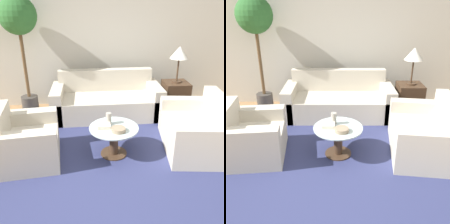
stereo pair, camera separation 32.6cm
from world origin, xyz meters
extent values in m
plane|color=#9E754C|center=(0.00, 0.00, 0.00)|extent=(14.00, 14.00, 0.00)
cube|color=beige|center=(0.00, 2.82, 1.30)|extent=(10.00, 0.06, 2.60)
cube|color=navy|center=(0.12, 0.75, 0.00)|extent=(3.39, 3.64, 0.01)
cube|color=beige|center=(0.13, 2.07, 0.20)|extent=(1.80, 0.88, 0.40)
cube|color=beige|center=(0.13, 2.42, 0.41)|extent=(1.80, 0.18, 0.82)
cube|color=beige|center=(-0.77, 2.07, 0.29)|extent=(0.20, 0.88, 0.59)
cube|color=beige|center=(1.03, 2.07, 0.29)|extent=(0.20, 0.88, 0.59)
cube|color=beige|center=(-1.05, 0.74, 0.20)|extent=(0.87, 0.76, 0.40)
cube|color=beige|center=(-1.36, 0.71, 0.39)|extent=(0.25, 0.69, 0.78)
cube|color=beige|center=(-1.02, 0.40, 0.29)|extent=(0.82, 0.28, 0.59)
cube|color=beige|center=(-1.09, 1.08, 0.29)|extent=(0.82, 0.28, 0.59)
cube|color=beige|center=(1.31, 0.83, 0.20)|extent=(0.95, 1.12, 0.40)
cube|color=beige|center=(1.63, 0.79, 0.40)|extent=(0.31, 1.04, 0.80)
cube|color=beige|center=(1.37, 1.34, 0.29)|extent=(0.85, 0.30, 0.59)
cube|color=beige|center=(1.25, 0.32, 0.29)|extent=(0.85, 0.30, 0.59)
cylinder|color=#422D1E|center=(0.12, 0.75, 0.01)|extent=(0.38, 0.38, 0.02)
cylinder|color=#422D1E|center=(0.12, 0.75, 0.21)|extent=(0.12, 0.12, 0.41)
cylinder|color=#B2C6C6|center=(0.12, 0.75, 0.42)|extent=(0.68, 0.68, 0.02)
cube|color=#422D1E|center=(1.47, 2.17, 0.30)|extent=(0.46, 0.46, 0.60)
cylinder|color=#422D1E|center=(1.47, 2.17, 0.61)|extent=(0.18, 0.18, 0.02)
cylinder|color=#422D1E|center=(1.47, 2.17, 0.84)|extent=(0.03, 0.03, 0.43)
cone|color=white|center=(1.47, 2.17, 1.16)|extent=(0.34, 0.34, 0.22)
cylinder|color=#3D3833|center=(-1.36, 2.40, 0.16)|extent=(0.32, 0.32, 0.33)
cylinder|color=brown|center=(-1.36, 2.40, 0.97)|extent=(0.06, 0.06, 1.29)
sphere|color=#2D662D|center=(-1.36, 2.40, 1.79)|extent=(0.65, 0.65, 0.65)
cylinder|color=#9E998E|center=(0.06, 0.86, 0.52)|extent=(0.08, 0.08, 0.17)
cylinder|color=gray|center=(0.16, 0.63, 0.46)|extent=(0.19, 0.19, 0.05)
cube|color=beige|center=(-0.02, 0.76, 0.46)|extent=(0.18, 0.16, 0.05)
camera|label=1|loc=(-0.21, -2.26, 2.02)|focal=40.00mm
camera|label=2|loc=(0.12, -2.28, 2.02)|focal=40.00mm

